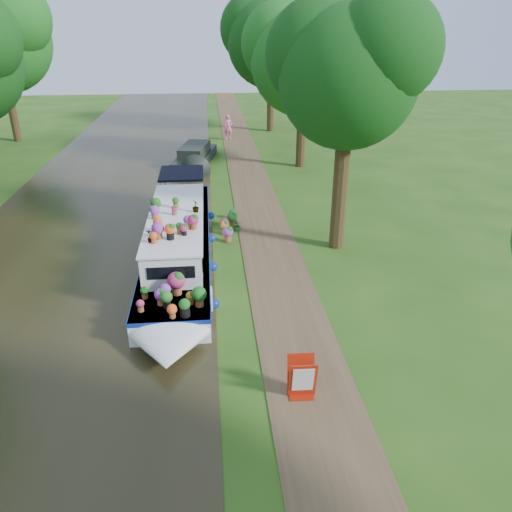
# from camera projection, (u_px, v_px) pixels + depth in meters

# --- Properties ---
(ground) EXTENTS (100.00, 100.00, 0.00)m
(ground) POSITION_uv_depth(u_px,v_px,m) (245.00, 287.00, 16.51)
(ground) COLOR #284F13
(ground) RESTS_ON ground
(canal_water) EXTENTS (10.00, 100.00, 0.02)m
(canal_water) POSITION_uv_depth(u_px,v_px,m) (59.00, 296.00, 15.99)
(canal_water) COLOR black
(canal_water) RESTS_ON ground
(towpath) EXTENTS (2.20, 100.00, 0.03)m
(towpath) POSITION_uv_depth(u_px,v_px,m) (281.00, 285.00, 16.60)
(towpath) COLOR brown
(towpath) RESTS_ON ground
(plant_boat) EXTENTS (2.29, 13.52, 2.29)m
(plant_boat) POSITION_uv_depth(u_px,v_px,m) (178.00, 242.00, 17.80)
(plant_boat) COLOR white
(plant_boat) RESTS_ON canal_water
(tree_near_overhang) EXTENTS (5.52, 5.28, 8.99)m
(tree_near_overhang) POSITION_uv_depth(u_px,v_px,m) (348.00, 67.00, 16.78)
(tree_near_overhang) COLOR #322310
(tree_near_overhang) RESTS_ON ground
(tree_near_mid) EXTENTS (6.90, 6.60, 9.40)m
(tree_near_mid) POSITION_uv_depth(u_px,v_px,m) (304.00, 52.00, 27.74)
(tree_near_mid) COLOR #322310
(tree_near_mid) RESTS_ON ground
(tree_near_far) EXTENTS (7.59, 7.26, 10.30)m
(tree_near_far) POSITION_uv_depth(u_px,v_px,m) (271.00, 35.00, 37.35)
(tree_near_far) COLOR #322310
(tree_near_far) RESTS_ON ground
(second_boat) EXTENTS (2.81, 6.45, 1.20)m
(second_boat) POSITION_uv_depth(u_px,v_px,m) (195.00, 156.00, 30.59)
(second_boat) COLOR black
(second_boat) RESTS_ON canal_water
(sandwich_board) EXTENTS (0.64, 0.51, 1.01)m
(sandwich_board) POSITION_uv_depth(u_px,v_px,m) (302.00, 379.00, 11.51)
(sandwich_board) COLOR #AB1F0C
(sandwich_board) RESTS_ON towpath
(pedestrian_pink) EXTENTS (0.75, 0.61, 1.79)m
(pedestrian_pink) POSITION_uv_depth(u_px,v_px,m) (228.00, 127.00, 36.80)
(pedestrian_pink) COLOR #C8528A
(pedestrian_pink) RESTS_ON towpath
(verge_plant) EXTENTS (0.42, 0.36, 0.46)m
(verge_plant) POSITION_uv_depth(u_px,v_px,m) (237.00, 225.00, 20.92)
(verge_plant) COLOR #1C6024
(verge_plant) RESTS_ON ground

